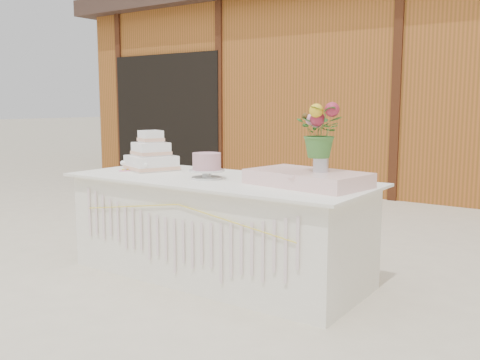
% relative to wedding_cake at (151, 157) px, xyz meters
% --- Properties ---
extents(ground, '(80.00, 80.00, 0.00)m').
position_rel_wedding_cake_xyz_m(ground, '(0.77, -0.07, -0.88)').
color(ground, beige).
rests_on(ground, ground).
extents(barn, '(12.60, 4.60, 3.30)m').
position_rel_wedding_cake_xyz_m(barn, '(0.76, 5.92, 0.79)').
color(barn, '#974E1F').
rests_on(barn, ground).
extents(cake_table, '(2.40, 1.00, 0.77)m').
position_rel_wedding_cake_xyz_m(cake_table, '(0.77, -0.08, -0.50)').
color(cake_table, silver).
rests_on(cake_table, ground).
extents(wedding_cake, '(0.49, 0.49, 0.34)m').
position_rel_wedding_cake_xyz_m(wedding_cake, '(0.00, 0.00, 0.00)').
color(wedding_cake, white).
rests_on(wedding_cake, cake_table).
extents(pink_cake_stand, '(0.27, 0.27, 0.20)m').
position_rel_wedding_cake_xyz_m(pink_cake_stand, '(0.73, -0.15, -0.00)').
color(pink_cake_stand, white).
rests_on(pink_cake_stand, cake_table).
extents(satin_runner, '(0.87, 0.59, 0.10)m').
position_rel_wedding_cake_xyz_m(satin_runner, '(1.51, -0.02, -0.06)').
color(satin_runner, beige).
rests_on(satin_runner, cake_table).
extents(flower_vase, '(0.11, 0.11, 0.14)m').
position_rel_wedding_cake_xyz_m(flower_vase, '(1.60, -0.01, 0.06)').
color(flower_vase, silver).
rests_on(flower_vase, satin_runner).
extents(bouquet, '(0.34, 0.31, 0.35)m').
position_rel_wedding_cake_xyz_m(bouquet, '(1.60, -0.01, 0.31)').
color(bouquet, '#3A702C').
rests_on(bouquet, flower_vase).
extents(loose_flowers, '(0.24, 0.38, 0.02)m').
position_rel_wedding_cake_xyz_m(loose_flowers, '(-0.19, -0.06, -0.11)').
color(loose_flowers, pink).
rests_on(loose_flowers, cake_table).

